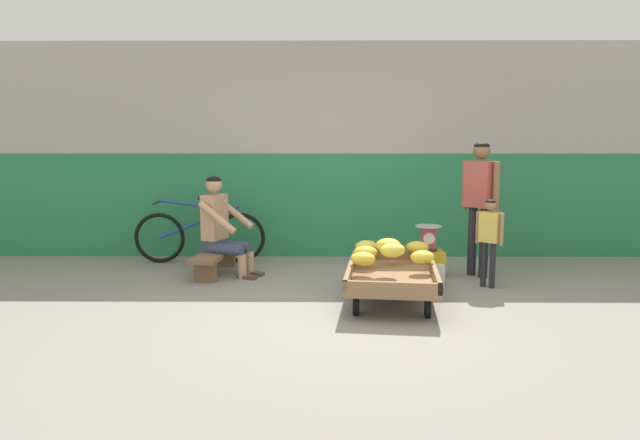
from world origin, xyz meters
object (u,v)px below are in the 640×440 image
Objects in this scene: low_bench at (216,257)px; shopping_bag at (435,276)px; vendor_seated at (221,226)px; customer_child at (489,233)px; plastic_crate at (428,264)px; weighing_scale at (428,238)px; banana_cart at (392,276)px; customer_adult at (480,194)px; bicycle_near_left at (199,235)px.

low_bench is 4.69× the size of shopping_bag.
vendor_seated is 1.21× the size of customer_child.
weighing_scale is (0.00, -0.00, 0.30)m from plastic_crate.
banana_cart is at bearing -29.98° from low_bench.
vendor_seated is at bearing 178.78° from customer_adult.
bicycle_near_left is (-0.32, 0.62, 0.15)m from low_bench.
weighing_scale is (2.37, -0.09, -0.11)m from vendor_seated.
weighing_scale reaches higher than low_bench.
shopping_bag is (-0.00, -0.47, -0.33)m from weighing_scale.
banana_cart is 1.14m from weighing_scale.
customer_child is (-0.02, -0.50, -0.37)m from customer_adult.
customer_child reaches higher than weighing_scale.
plastic_crate is at bearing -2.07° from vendor_seated.
customer_child is at bearing -40.76° from plastic_crate.
bicycle_near_left is at bearing 159.95° from customer_child.
low_bench is 3.12m from customer_adult.
weighing_scale is at bearing -2.09° from vendor_seated.
plastic_crate is 2.88m from bicycle_near_left.
shopping_bag is (-0.56, 0.01, -0.46)m from customer_child.
low_bench is at bearing -62.61° from bicycle_near_left.
shopping_bag is (-0.00, -0.47, -0.03)m from plastic_crate.
customer_child is at bearing -10.87° from vendor_seated.
vendor_seated is at bearing 166.86° from shopping_bag.
vendor_seated is 2.98m from customer_child.
bicycle_near_left is at bearing 156.49° from shopping_bag.
bicycle_near_left is at bearing 121.76° from vendor_seated.
plastic_crate is at bearing -14.90° from bicycle_near_left.
shopping_bag is (-0.58, -0.49, -0.83)m from customer_adult.
customer_child reaches higher than low_bench.
bicycle_near_left is at bearing 167.93° from customer_adult.
banana_cart is at bearing -134.88° from shopping_bag.
banana_cart is at bearing -117.97° from plastic_crate.
banana_cart is 1.24m from customer_child.
customer_child is at bearing -11.16° from low_bench.
customer_adult is (0.57, 0.02, 0.80)m from plastic_crate.
vendor_seated is at bearing -20.88° from low_bench.
bicycle_near_left is (-2.25, 1.73, 0.11)m from banana_cart.
shopping_bag is (2.37, -0.55, -0.45)m from vendor_seated.
plastic_crate is 1.20× the size of weighing_scale.
bicycle_near_left is (-2.77, 0.74, 0.20)m from plastic_crate.
customer_adult reaches higher than banana_cart.
banana_cart is at bearing -154.37° from customer_child.
customer_child is (1.08, 0.52, 0.34)m from banana_cart.
vendor_seated is at bearing 177.91° from weighing_scale.
customer_adult reaches higher than customer_child.
low_bench is 0.38m from vendor_seated.
bicycle_near_left is (-2.77, 0.74, -0.10)m from weighing_scale.
customer_child is at bearing -0.88° from shopping_bag.
shopping_bag is (2.45, -0.58, -0.08)m from low_bench.
low_bench is 2.52m from shopping_bag.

